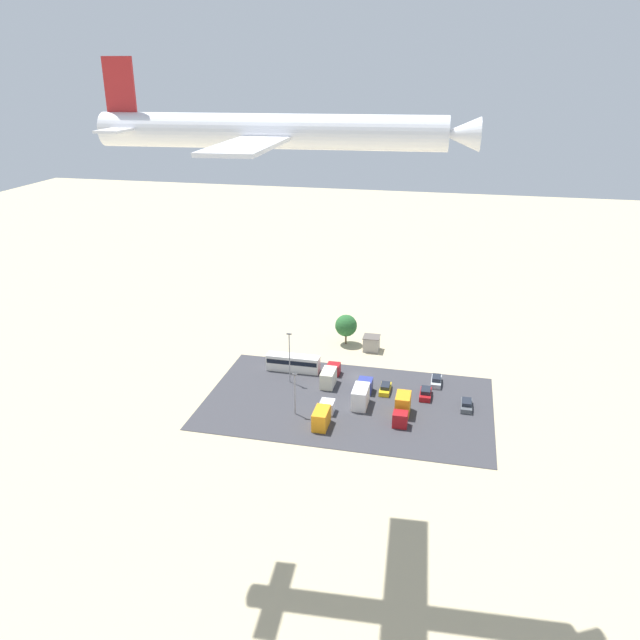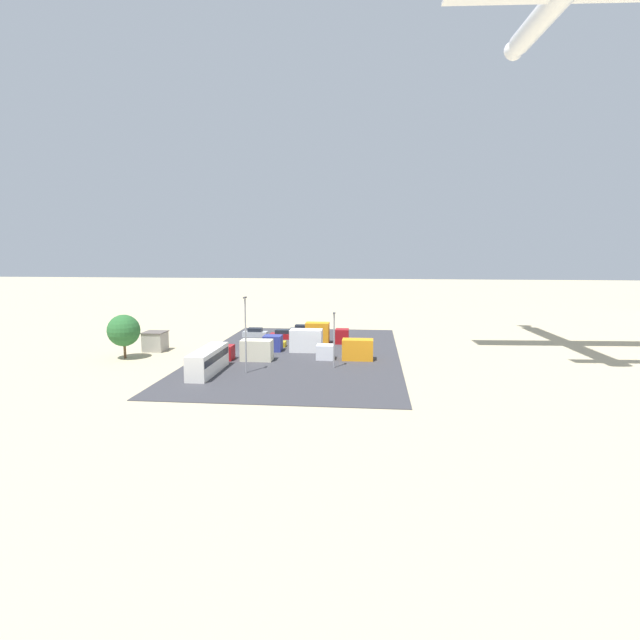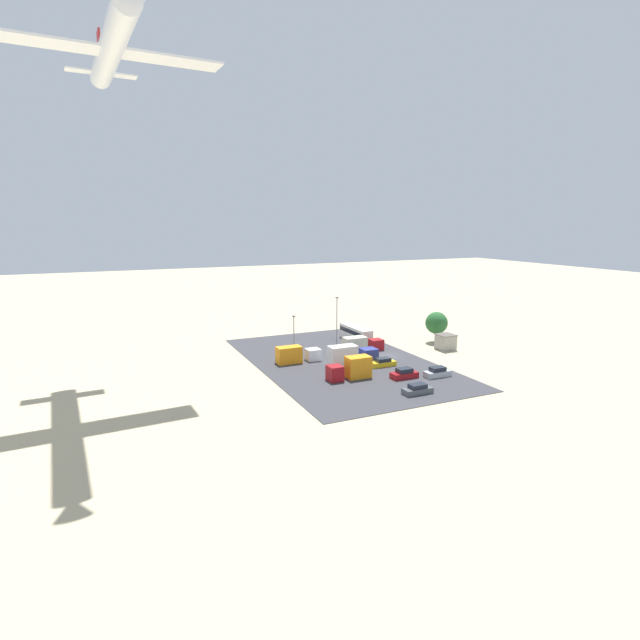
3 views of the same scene
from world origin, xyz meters
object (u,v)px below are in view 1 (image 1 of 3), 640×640
object	(u,v)px
parked_car_3	(385,388)
parked_truck_2	(330,375)
shed_building	(371,343)
airplane	(280,132)
parked_car_2	(426,393)
parked_car_1	(466,405)
parked_car_0	(436,381)
parked_truck_0	(402,408)
parked_truck_3	(362,393)
parked_truck_1	(323,415)
bus	(293,362)

from	to	relation	value
parked_car_3	parked_truck_2	size ratio (longest dim) A/B	0.55
shed_building	airplane	bearing A→B (deg)	88.20
airplane	parked_car_2	bearing A→B (deg)	156.84
parked_car_1	parked_car_2	distance (m)	7.47
parked_car_0	parked_truck_2	distance (m)	19.52
parked_car_1	parked_truck_2	world-z (taller)	parked_truck_2
parked_car_1	parked_truck_2	distance (m)	25.05
parked_car_3	airplane	world-z (taller)	airplane
shed_building	parked_car_2	size ratio (longest dim) A/B	0.77
parked_truck_0	parked_truck_3	size ratio (longest dim) A/B	0.80
parked_truck_1	parked_truck_2	xyz separation A→B (m)	(1.84, -14.21, -0.01)
parked_truck_2	parked_truck_3	size ratio (longest dim) A/B	0.90
parked_car_3	airplane	bearing A→B (deg)	80.16
parked_car_1	parked_car_3	world-z (taller)	parked_car_1
parked_truck_1	parked_truck_3	bearing A→B (deg)	58.31
bus	parked_car_3	xyz separation A→B (m)	(-18.29, 4.59, -1.06)
parked_truck_2	parked_car_3	bearing A→B (deg)	-7.74
parked_car_2	airplane	xyz separation A→B (m)	(14.05, 39.29, 47.25)
parked_car_3	parked_truck_2	world-z (taller)	parked_truck_2
parked_truck_0	airplane	bearing A→B (deg)	71.30
parked_truck_0	parked_car_0	bearing A→B (deg)	-110.88
parked_car_0	parked_truck_0	size ratio (longest dim) A/B	0.61
parked_car_0	parked_car_1	xyz separation A→B (m)	(-5.46, 7.76, -0.05)
parked_truck_1	airplane	distance (m)	53.82
parked_car_3	parked_truck_3	world-z (taller)	parked_truck_3
shed_building	parked_truck_2	bearing A→B (deg)	71.54
parked_car_1	airplane	xyz separation A→B (m)	(21.11, 36.82, 47.31)
bus	airplane	distance (m)	65.06
parked_car_1	parked_car_3	xyz separation A→B (m)	(14.22, -2.89, -0.01)
parked_car_2	parked_truck_0	size ratio (longest dim) A/B	0.61
parked_car_1	airplane	world-z (taller)	airplane
parked_car_1	parked_truck_0	bearing A→B (deg)	26.83
parked_car_0	parked_truck_1	size ratio (longest dim) A/B	0.55
bus	parked_truck_0	bearing A→B (deg)	59.97
bus	shed_building	bearing A→B (deg)	134.25
shed_building	parked_car_1	xyz separation A→B (m)	(-19.31, 20.35, -0.83)
parked_car_2	parked_truck_0	bearing A→B (deg)	-113.57
parked_truck_3	parked_car_2	bearing A→B (deg)	21.18
parked_truck_0	parked_car_1	bearing A→B (deg)	-153.17
shed_building	bus	xyz separation A→B (m)	(13.20, 12.86, 0.23)
parked_truck_0	parked_car_3	bearing A→B (deg)	-65.14
parked_truck_1	parked_truck_2	distance (m)	14.33
parked_car_2	parked_car_3	distance (m)	7.18
shed_building	parked_car_3	world-z (taller)	shed_building
shed_building	bus	bearing A→B (deg)	44.25
shed_building	parked_truck_3	size ratio (longest dim) A/B	0.37
parked_car_1	parked_truck_0	world-z (taller)	parked_truck_0
parked_car_0	parked_truck_3	world-z (taller)	parked_truck_3
parked_truck_0	parked_truck_2	bearing A→B (deg)	-33.97
parked_truck_2	parked_car_2	bearing A→B (deg)	-6.00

